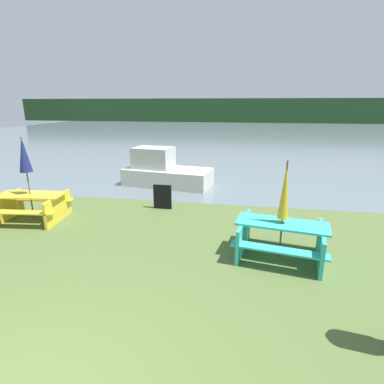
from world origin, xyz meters
name	(u,v)px	position (x,y,z in m)	size (l,w,h in m)	color
water	(225,133)	(0.00, 32.47, 0.00)	(60.00, 50.00, 0.00)	slate
far_treeline	(233,110)	(0.00, 52.47, 2.00)	(80.00, 1.60, 4.00)	#1E3D1E
picnic_table_teal	(281,236)	(3.06, 4.29, 0.46)	(2.04, 1.68, 0.77)	#33B7A8
picnic_table_yellow	(32,204)	(-3.44, 5.28, 0.45)	(1.88, 1.56, 0.75)	yellow
umbrella_gold	(285,191)	(3.06, 4.29, 1.44)	(0.22, 0.22, 2.05)	brown
umbrella_navy	(24,155)	(-3.44, 5.28, 1.80)	(0.32, 0.32, 2.28)	brown
boat	(164,172)	(-0.84, 9.57, 0.53)	(3.55, 2.00, 1.46)	beige
signboard	(162,197)	(-0.16, 6.80, 0.38)	(0.55, 0.08, 0.75)	black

